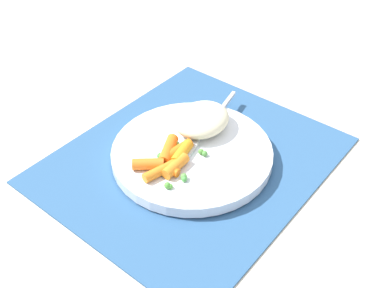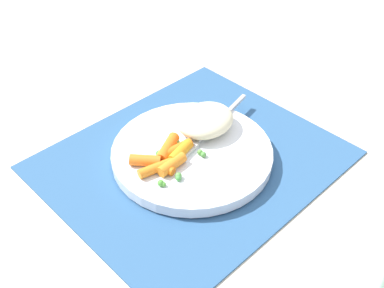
{
  "view_description": "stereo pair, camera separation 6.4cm",
  "coord_description": "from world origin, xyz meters",
  "px_view_note": "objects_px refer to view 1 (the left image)",
  "views": [
    {
      "loc": [
        0.42,
        0.34,
        0.49
      ],
      "look_at": [
        0.0,
        0.0,
        0.03
      ],
      "focal_mm": 44.39,
      "sensor_mm": 36.0,
      "label": 1
    },
    {
      "loc": [
        0.38,
        0.39,
        0.49
      ],
      "look_at": [
        0.0,
        0.0,
        0.03
      ],
      "focal_mm": 44.39,
      "sensor_mm": 36.0,
      "label": 2
    }
  ],
  "objects_px": {
    "carrot_portion": "(168,159)",
    "fork": "(204,131)",
    "rice_mound": "(202,119)",
    "plate": "(192,153)"
  },
  "relations": [
    {
      "from": "plate",
      "to": "rice_mound",
      "type": "height_order",
      "value": "rice_mound"
    },
    {
      "from": "plate",
      "to": "carrot_portion",
      "type": "bearing_deg",
      "value": -8.86
    },
    {
      "from": "rice_mound",
      "to": "carrot_portion",
      "type": "xyz_separation_m",
      "value": [
        0.09,
        0.01,
        -0.01
      ]
    },
    {
      "from": "plate",
      "to": "fork",
      "type": "bearing_deg",
      "value": -167.49
    },
    {
      "from": "rice_mound",
      "to": "carrot_portion",
      "type": "height_order",
      "value": "rice_mound"
    },
    {
      "from": "rice_mound",
      "to": "fork",
      "type": "height_order",
      "value": "rice_mound"
    },
    {
      "from": "plate",
      "to": "fork",
      "type": "xyz_separation_m",
      "value": [
        -0.04,
        -0.01,
        0.01
      ]
    },
    {
      "from": "plate",
      "to": "fork",
      "type": "distance_m",
      "value": 0.05
    },
    {
      "from": "carrot_portion",
      "to": "fork",
      "type": "xyz_separation_m",
      "value": [
        -0.09,
        -0.0,
        -0.0
      ]
    },
    {
      "from": "plate",
      "to": "carrot_portion",
      "type": "xyz_separation_m",
      "value": [
        0.05,
        -0.01,
        0.02
      ]
    }
  ]
}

